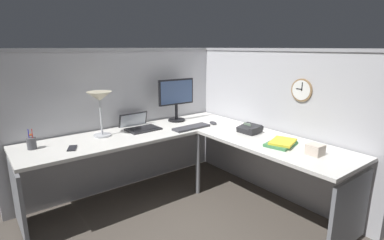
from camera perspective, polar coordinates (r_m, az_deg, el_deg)
name	(u,v)px	position (r m, az deg, el deg)	size (l,w,h in m)	color
ground_plane	(195,203)	(3.23, 0.64, -15.64)	(6.80, 6.80, 0.00)	#4C443D
cubicle_wall_back	(123,119)	(3.47, -13.07, 0.20)	(2.57, 0.12, 1.58)	#B2B2B7
cubicle_wall_right	(273,122)	(3.35, 15.36, -0.42)	(0.12, 2.37, 1.58)	#B2B2B7
desk	(187,150)	(2.85, -1.05, -5.80)	(2.35, 2.15, 0.73)	silver
monitor	(176,97)	(3.50, -3.05, 4.51)	(0.46, 0.20, 0.50)	black
laptop	(139,126)	(3.28, -10.22, -1.10)	(0.35, 0.39, 0.22)	#232326
keyboard	(191,127)	(3.22, -0.12, -1.43)	(0.43, 0.14, 0.02)	#38383D
computer_mouse	(213,123)	(3.40, 4.09, -0.55)	(0.06, 0.10, 0.03)	#38383D
desk_lamp_dome	(100,100)	(3.00, -17.35, 3.70)	(0.24, 0.24, 0.44)	#B7BABF
pen_cup	(32,143)	(2.92, -28.50, -3.96)	(0.08, 0.08, 0.18)	#4C4C51
cell_phone	(72,148)	(2.79, -22.07, -5.03)	(0.07, 0.14, 0.01)	black
office_phone	(250,129)	(3.11, 11.12, -1.76)	(0.20, 0.21, 0.11)	#232326
book_stack	(282,143)	(2.79, 16.86, -4.27)	(0.33, 0.28, 0.04)	#3F7F4C
tissue_box	(315,150)	(2.63, 22.62, -5.30)	(0.12, 0.12, 0.09)	beige
wall_clock	(302,90)	(3.04, 20.40, 5.42)	(0.04, 0.22, 0.22)	olive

